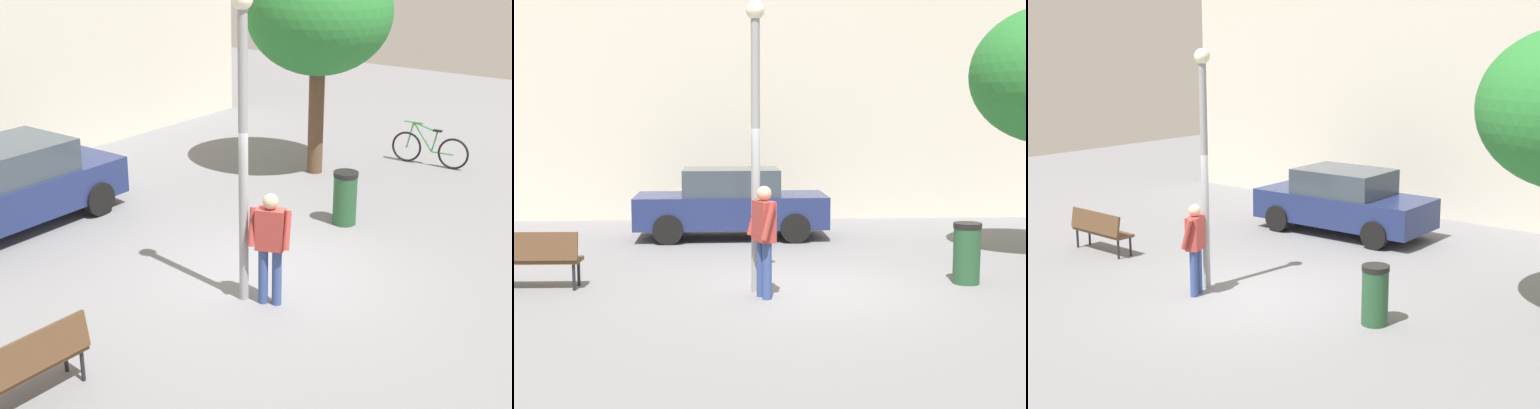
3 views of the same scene
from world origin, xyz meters
The scene contains 7 objects.
ground_plane centered at (0.00, 0.00, 0.00)m, with size 36.00×36.00×0.00m, color slate.
building_facade centered at (0.00, 8.80, 4.25)m, with size 17.15×2.00×8.51m, color beige.
lamppost centered at (-0.87, -0.07, 2.55)m, with size 0.28×0.28×4.37m.
person_by_lamppost centered at (-0.77, -0.46, 0.97)m, with size 0.44×0.63×1.67m.
park_bench centered at (-4.40, 0.26, 0.55)m, with size 1.61×0.51×0.92m.
parked_car_navy centered at (-1.23, 4.97, 0.77)m, with size 4.23×1.87×1.55m.
trash_bin centered at (2.54, 0.28, 0.50)m, with size 0.45×0.45×0.99m.
Camera 3 is at (8.57, -9.67, 4.45)m, focal length 52.99 mm.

